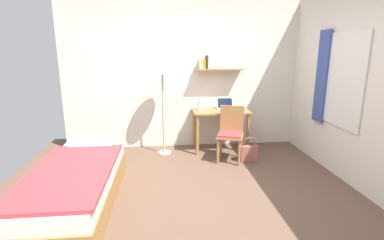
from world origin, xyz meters
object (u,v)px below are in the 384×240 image
(book_stack, at_px, (239,108))
(handbag, at_px, (249,153))
(standing_lamp, at_px, (162,72))
(laptop, at_px, (225,106))
(desk_chair, at_px, (231,131))
(bed, at_px, (77,185))
(desk, at_px, (220,118))
(water_bottle, at_px, (200,104))

(book_stack, bearing_deg, handbag, -88.55)
(standing_lamp, xyz_separation_m, laptop, (1.10, 0.18, -0.63))
(desk_chair, relative_size, standing_lamp, 0.55)
(bed, relative_size, book_stack, 8.26)
(desk, xyz_separation_m, handbag, (0.35, -0.61, -0.44))
(water_bottle, distance_m, handbag, 1.17)
(book_stack, bearing_deg, water_bottle, -178.25)
(bed, distance_m, desk_chair, 2.41)
(desk_chair, relative_size, book_stack, 3.51)
(book_stack, relative_size, handbag, 0.61)
(standing_lamp, bearing_deg, water_bottle, 8.25)
(desk, bearing_deg, water_bottle, -177.34)
(standing_lamp, bearing_deg, desk_chair, -20.09)
(bed, height_order, desk, desk)
(desk, distance_m, water_bottle, 0.45)
(bed, bearing_deg, standing_lamp, 57.64)
(handbag, bearing_deg, standing_lamp, 159.71)
(bed, distance_m, water_bottle, 2.42)
(desk_chair, height_order, laptop, laptop)
(bed, distance_m, standing_lamp, 2.21)
(laptop, bearing_deg, standing_lamp, -170.53)
(book_stack, bearing_deg, standing_lamp, -175.17)
(desk_chair, distance_m, standing_lamp, 1.47)
(water_bottle, xyz_separation_m, book_stack, (0.71, 0.02, -0.09))
(handbag, bearing_deg, bed, -155.27)
(bed, xyz_separation_m, laptop, (2.11, 1.77, 0.54))
(desk, distance_m, laptop, 0.23)
(water_bottle, bearing_deg, handbag, -39.32)
(water_bottle, relative_size, handbag, 0.55)
(desk_chair, distance_m, laptop, 0.65)
(bed, height_order, desk_chair, desk_chair)
(standing_lamp, distance_m, book_stack, 1.50)
(bed, relative_size, desk_chair, 2.35)
(water_bottle, height_order, handbag, water_bottle)
(book_stack, distance_m, handbag, 0.86)
(standing_lamp, height_order, handbag, standing_lamp)
(standing_lamp, height_order, book_stack, standing_lamp)
(book_stack, bearing_deg, laptop, 163.62)
(standing_lamp, distance_m, handbag, 1.92)
(desk_chair, xyz_separation_m, standing_lamp, (-1.07, 0.39, 0.93))
(handbag, bearing_deg, book_stack, 91.45)
(bed, height_order, laptop, laptop)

